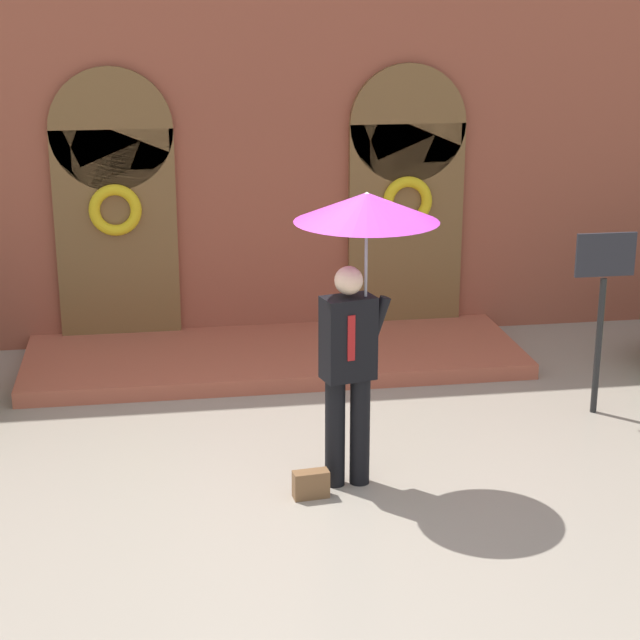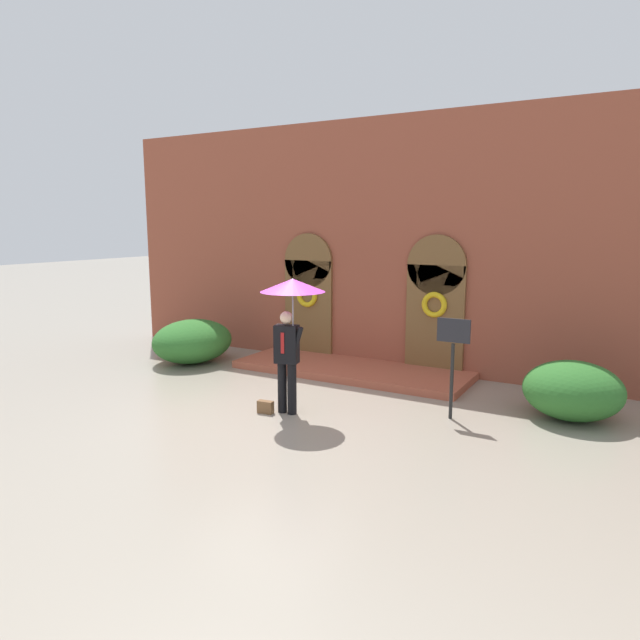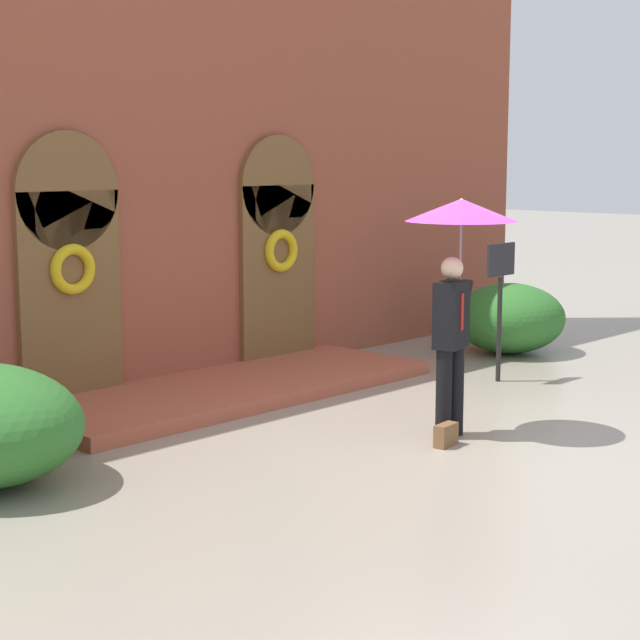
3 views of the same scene
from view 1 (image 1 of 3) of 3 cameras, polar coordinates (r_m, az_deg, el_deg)
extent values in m
plane|color=gray|center=(8.57, -0.06, -9.09)|extent=(80.00, 80.00, 0.00)
cube|color=brown|center=(11.90, -3.27, 12.36)|extent=(14.00, 0.50, 5.60)
cube|color=brown|center=(11.80, -10.76, 4.18)|extent=(1.30, 0.08, 2.40)
cylinder|color=brown|center=(11.60, -11.09, 9.96)|extent=(1.30, 0.08, 1.30)
cube|color=brown|center=(12.12, 4.57, 4.76)|extent=(1.30, 0.08, 2.40)
cylinder|color=brown|center=(11.92, 4.71, 10.41)|extent=(1.30, 0.08, 1.30)
torus|color=gold|center=(11.66, -10.87, 5.77)|extent=(0.56, 0.12, 0.56)
torus|color=gold|center=(11.98, 4.69, 6.33)|extent=(0.56, 0.12, 0.56)
cube|color=#AA523A|center=(11.34, -2.45, -1.96)|extent=(5.20, 1.80, 0.16)
cylinder|color=black|center=(8.50, 0.81, -6.01)|extent=(0.16, 0.16, 0.90)
cylinder|color=black|center=(8.53, 2.14, -5.92)|extent=(0.16, 0.16, 0.90)
cube|color=black|center=(8.24, 1.52, -0.97)|extent=(0.45, 0.33, 0.66)
cube|color=#A51919|center=(8.10, 1.68, -0.98)|extent=(0.06, 0.02, 0.36)
sphere|color=beige|center=(8.11, 1.54, 2.12)|extent=(0.22, 0.22, 0.22)
cylinder|color=black|center=(8.25, 3.02, -0.23)|extent=(0.22, 0.09, 0.46)
cylinder|color=gray|center=(8.14, 2.45, 1.89)|extent=(0.02, 0.02, 0.98)
cone|color=#992893|center=(8.00, 2.51, 6.03)|extent=(1.10, 1.10, 0.22)
cone|color=white|center=(8.00, 2.51, 6.14)|extent=(0.61, 0.61, 0.20)
cube|color=brown|center=(8.42, -0.49, -8.76)|extent=(0.29, 0.15, 0.22)
cylinder|color=black|center=(10.19, 14.62, -1.37)|extent=(0.06, 0.06, 1.30)
cube|color=#232328|center=(9.96, 14.99, 3.39)|extent=(0.56, 0.03, 0.40)
camera|label=2|loc=(6.71, 82.72, -2.61)|focal=32.00mm
camera|label=3|loc=(7.25, -84.41, -6.82)|focal=60.00mm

